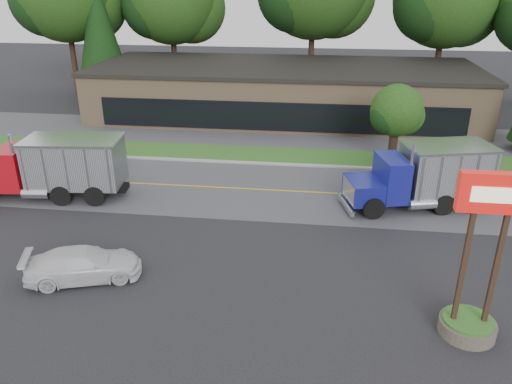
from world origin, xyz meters
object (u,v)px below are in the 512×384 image
bilo_sign (476,284)px  dump_truck_red (54,166)px  dump_truck_blue (427,174)px  rally_car (84,264)px

bilo_sign → dump_truck_red: (-19.60, 9.16, -0.22)m
dump_truck_blue → rally_car: (-14.85, -8.93, -1.14)m
dump_truck_red → bilo_sign: bearing=149.3°
dump_truck_red → rally_car: size_ratio=1.95×
bilo_sign → rally_car: bearing=173.9°
dump_truck_red → dump_truck_blue: bearing=178.1°
dump_truck_red → rally_car: (5.06, -7.61, -1.15)m
dump_truck_red → rally_car: bearing=118.0°
dump_truck_blue → rally_car: size_ratio=1.71×
dump_truck_red → dump_truck_blue: (19.91, 1.32, -0.01)m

